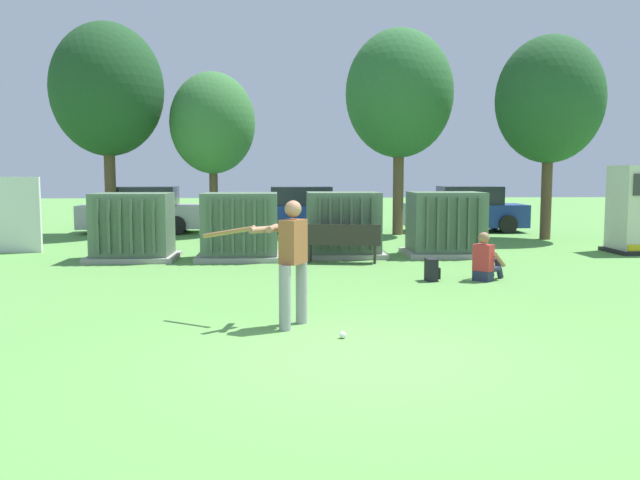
{
  "coord_description": "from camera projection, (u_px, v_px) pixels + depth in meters",
  "views": [
    {
      "loc": [
        -0.97,
        -7.44,
        2.12
      ],
      "look_at": [
        -0.32,
        3.5,
        1.0
      ],
      "focal_mm": 37.34,
      "sensor_mm": 36.0,
      "label": 1
    }
  ],
  "objects": [
    {
      "name": "ground_plane",
      "position": [
        366.0,
        357.0,
        7.66
      ],
      "size": [
        96.0,
        96.0,
        0.0
      ],
      "primitive_type": "plane",
      "color": "#5B9947"
    },
    {
      "name": "transformer_west",
      "position": [
        133.0,
        227.0,
        16.1
      ],
      "size": [
        2.1,
        1.7,
        1.62
      ],
      "color": "#9E9B93",
      "rests_on": "ground"
    },
    {
      "name": "transformer_mid_west",
      "position": [
        240.0,
        227.0,
        16.22
      ],
      "size": [
        2.1,
        1.7,
        1.62
      ],
      "color": "#9E9B93",
      "rests_on": "ground"
    },
    {
      "name": "transformer_mid_east",
      "position": [
        343.0,
        225.0,
        16.79
      ],
      "size": [
        2.1,
        1.7,
        1.62
      ],
      "color": "#9E9B93",
      "rests_on": "ground"
    },
    {
      "name": "transformer_east",
      "position": [
        446.0,
        225.0,
        16.92
      ],
      "size": [
        2.1,
        1.7,
        1.62
      ],
      "color": "#9E9B93",
      "rests_on": "ground"
    },
    {
      "name": "park_bench",
      "position": [
        342.0,
        240.0,
        15.51
      ],
      "size": [
        1.84,
        0.68,
        0.92
      ],
      "color": "#2D2823",
      "rests_on": "ground"
    },
    {
      "name": "batter",
      "position": [
        290.0,
        256.0,
        9.08
      ],
      "size": [
        1.51,
        1.04,
        1.74
      ],
      "color": "gray",
      "rests_on": "ground"
    },
    {
      "name": "sports_ball",
      "position": [
        343.0,
        335.0,
        8.5
      ],
      "size": [
        0.09,
        0.09,
        0.09
      ],
      "primitive_type": "sphere",
      "color": "white",
      "rests_on": "ground"
    },
    {
      "name": "seated_spectator",
      "position": [
        486.0,
        261.0,
        13.05
      ],
      "size": [
        0.74,
        0.74,
        0.96
      ],
      "color": "#282D4C",
      "rests_on": "ground"
    },
    {
      "name": "backpack",
      "position": [
        432.0,
        270.0,
        13.0
      ],
      "size": [
        0.27,
        0.33,
        0.44
      ],
      "color": "black",
      "rests_on": "ground"
    },
    {
      "name": "tree_left",
      "position": [
        107.0,
        90.0,
        21.86
      ],
      "size": [
        3.67,
        3.67,
        7.01
      ],
      "color": "brown",
      "rests_on": "ground"
    },
    {
      "name": "tree_center_left",
      "position": [
        213.0,
        123.0,
        22.37
      ],
      "size": [
        2.86,
        2.86,
        5.47
      ],
      "color": "brown",
      "rests_on": "ground"
    },
    {
      "name": "tree_center_right",
      "position": [
        399.0,
        94.0,
        22.27
      ],
      "size": [
        3.61,
        3.61,
        6.89
      ],
      "color": "brown",
      "rests_on": "ground"
    },
    {
      "name": "tree_right",
      "position": [
        550.0,
        100.0,
        20.69
      ],
      "size": [
        3.32,
        3.32,
        6.35
      ],
      "color": "brown",
      "rests_on": "ground"
    },
    {
      "name": "parked_car_leftmost",
      "position": [
        143.0,
        211.0,
        23.31
      ],
      "size": [
        4.22,
        1.96,
        1.62
      ],
      "color": "#B2B2B7",
      "rests_on": "ground"
    },
    {
      "name": "parked_car_left_of_center",
      "position": [
        298.0,
        211.0,
        23.35
      ],
      "size": [
        4.23,
        1.97,
        1.62
      ],
      "color": "navy",
      "rests_on": "ground"
    },
    {
      "name": "parked_car_right_of_center",
      "position": [
        466.0,
        211.0,
        23.82
      ],
      "size": [
        4.25,
        2.02,
        1.62
      ],
      "color": "navy",
      "rests_on": "ground"
    }
  ]
}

